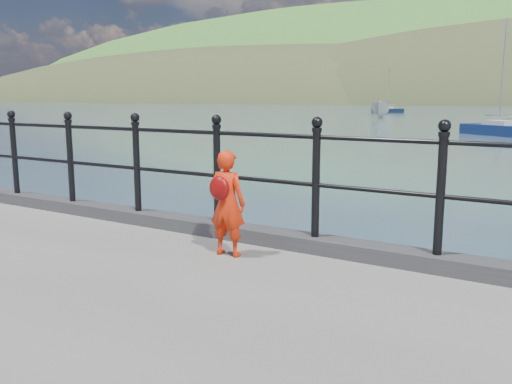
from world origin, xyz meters
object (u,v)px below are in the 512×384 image
Objects in this scene: launch_white at (381,109)px; sailboat_left at (387,111)px; sailboat_port at (498,130)px; child at (227,203)px; railing at (264,166)px.

sailboat_left is (-6.30, 21.92, -0.71)m from launch_white.
sailboat_left is 0.94× the size of sailboat_port.
child is at bearing -85.54° from launch_white.
child is (-0.07, -0.59, -0.30)m from railing.
sailboat_left is (-24.65, 79.77, -1.48)m from railing.
sailboat_port reaches higher than child.
railing is at bearing -85.31° from launch_white.
child is 34.95m from sailboat_port.
sailboat_port reaches higher than sailboat_left.
launch_white is 0.75× the size of sailboat_left.
railing is 2.50× the size of sailboat_left.
sailboat_port is at bearing 93.80° from railing.
railing is 34.37m from sailboat_port.
sailboat_left is at bearing 149.81° from sailboat_port.
launch_white is at bearing -76.78° from child.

